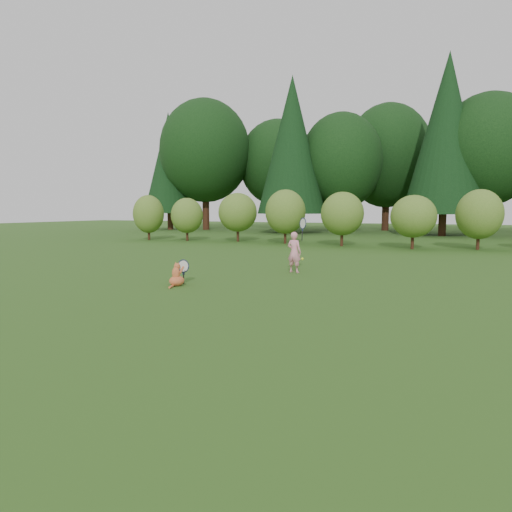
% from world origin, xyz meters
% --- Properties ---
extents(ground, '(100.00, 100.00, 0.00)m').
position_xyz_m(ground, '(0.00, 0.00, 0.00)').
color(ground, '#285217').
rests_on(ground, ground).
extents(shrub_row, '(28.00, 3.00, 2.80)m').
position_xyz_m(shrub_row, '(0.00, 13.00, 1.40)').
color(shrub_row, '#476F22').
rests_on(shrub_row, ground).
extents(woodland_backdrop, '(48.00, 10.00, 15.00)m').
position_xyz_m(woodland_backdrop, '(0.00, 23.00, 7.50)').
color(woodland_backdrop, black).
rests_on(woodland_backdrop, ground).
extents(child, '(0.66, 0.43, 1.75)m').
position_xyz_m(child, '(0.38, 3.16, 0.61)').
color(child, pink).
rests_on(child, ground).
extents(cat, '(0.43, 0.79, 0.76)m').
position_xyz_m(cat, '(-1.50, 0.03, 0.29)').
color(cat, '#B64723').
rests_on(cat, ground).
extents(tennis_ball, '(0.06, 0.06, 0.06)m').
position_xyz_m(tennis_ball, '(1.13, 1.47, 0.60)').
color(tennis_ball, '#DBEE1C').
rests_on(tennis_ball, ground).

